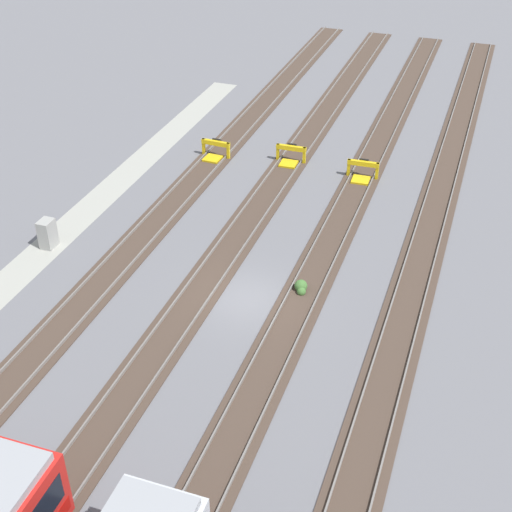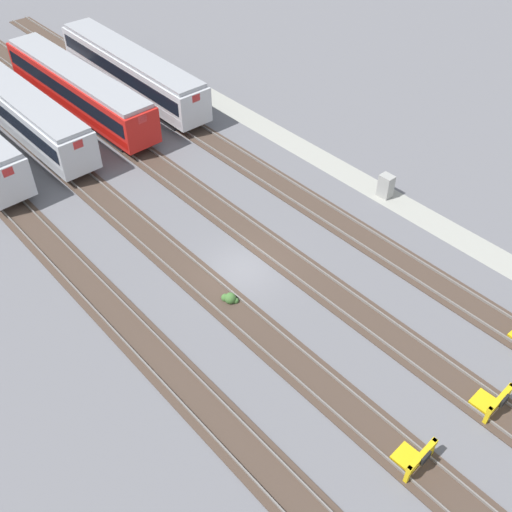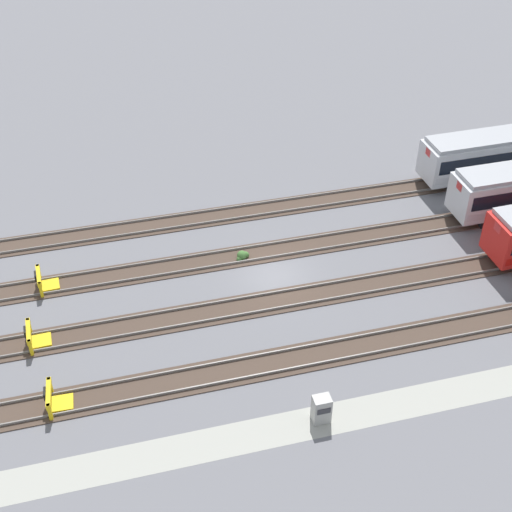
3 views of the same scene
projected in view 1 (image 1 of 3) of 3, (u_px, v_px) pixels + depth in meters
name	position (u px, v px, depth m)	size (l,w,h in m)	color
ground_plane	(248.00, 299.00, 34.62)	(400.00, 400.00, 0.00)	slate
service_walkway	(39.00, 254.00, 37.91)	(54.00, 2.00, 0.01)	#9E9E93
rail_track_nearest	(113.00, 269.00, 36.65)	(90.00, 2.23, 0.21)	#47382D
rail_track_near_inner	(201.00, 288.00, 35.28)	(90.00, 2.24, 0.21)	#47382D
rail_track_middle	(297.00, 309.00, 33.92)	(90.00, 2.24, 0.21)	#47382D
rail_track_far_inner	(400.00, 331.00, 32.55)	(90.00, 2.23, 0.21)	#47382D
bumper_stop_nearest_track	(214.00, 151.00, 47.17)	(1.38, 2.01, 1.22)	gold
bumper_stop_near_inner_track	(290.00, 156.00, 46.54)	(1.37, 2.01, 1.22)	gold
bumper_stop_middle_track	(362.00, 172.00, 44.67)	(1.38, 2.01, 1.22)	gold
electrical_cabinet	(47.00, 234.00, 38.10)	(0.90, 0.73, 1.60)	#9E9E99
weed_clump	(301.00, 287.00, 35.05)	(0.92, 0.70, 0.64)	#427033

